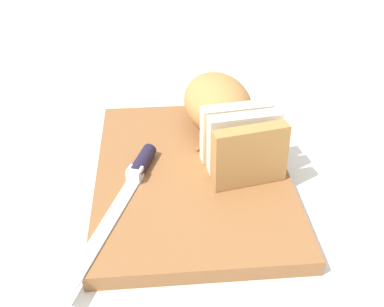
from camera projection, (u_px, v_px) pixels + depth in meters
name	position (u px, v px, depth m)	size (l,w,h in m)	color
ground_plane	(192.00, 181.00, 0.70)	(3.00, 3.00, 0.00)	silver
cutting_board	(192.00, 175.00, 0.70)	(0.39, 0.29, 0.02)	brown
bread_loaf	(225.00, 114.00, 0.73)	(0.26, 0.14, 0.09)	#A8753D
bread_knife	(133.00, 178.00, 0.66)	(0.27, 0.13, 0.02)	silver
crumb_near_knife	(198.00, 149.00, 0.73)	(0.01, 0.01, 0.01)	#996633
crumb_near_loaf	(241.00, 169.00, 0.68)	(0.01, 0.01, 0.01)	#996633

